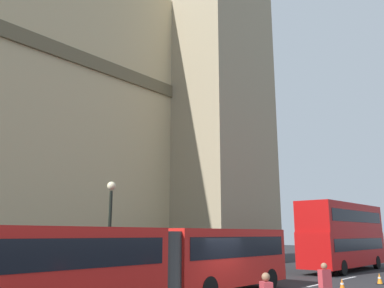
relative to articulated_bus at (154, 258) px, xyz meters
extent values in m
cube|color=silver|center=(10.21, -1.99, -1.74)|extent=(2.20, 0.16, 0.01)
cube|color=silver|center=(14.81, -1.99, -1.74)|extent=(2.20, 0.16, 0.01)
cube|color=tan|center=(21.22, 14.01, 23.42)|extent=(10.19, 10.19, 50.34)
cube|color=red|center=(4.33, 0.01, -0.10)|extent=(7.78, 2.50, 2.50)
cube|color=black|center=(4.33, 0.01, 0.35)|extent=(7.15, 2.54, 0.90)
cube|color=red|center=(-4.34, 0.01, -0.10)|extent=(7.78, 2.50, 2.50)
cube|color=black|center=(-4.34, 0.01, 0.35)|extent=(7.15, 2.54, 0.90)
cylinder|color=#3F3F3F|center=(0.00, 0.01, -0.10)|extent=(2.38, 2.38, 2.25)
cylinder|color=black|center=(6.82, -1.12, -1.25)|extent=(1.00, 0.30, 1.00)
cube|color=#B20F0F|center=(19.60, 0.01, -0.15)|extent=(10.85, 2.50, 2.40)
cube|color=black|center=(19.60, 0.01, 0.20)|extent=(9.76, 2.54, 0.84)
cube|color=#B20F0F|center=(19.60, 0.01, 2.10)|extent=(10.63, 2.50, 2.10)
cube|color=black|center=(19.60, 0.01, 2.20)|extent=(9.76, 2.54, 0.84)
cylinder|color=black|center=(23.07, -1.12, -1.25)|extent=(1.00, 0.30, 1.00)
cylinder|color=black|center=(16.13, -1.12, -1.25)|extent=(1.00, 0.30, 1.00)
cone|color=orange|center=(8.81, -3.93, -1.44)|extent=(0.28, 0.28, 0.55)
cylinder|color=white|center=(8.81, -3.93, -1.41)|extent=(0.17, 0.17, 0.08)
cube|color=black|center=(12.84, -4.43, -1.73)|extent=(0.36, 0.36, 0.03)
cone|color=orange|center=(12.84, -4.43, -1.44)|extent=(0.28, 0.28, 0.55)
cylinder|color=white|center=(12.84, -4.43, -1.41)|extent=(0.17, 0.17, 0.08)
cylinder|color=black|center=(1.24, 4.51, -1.60)|extent=(0.32, 0.32, 0.30)
cylinder|color=black|center=(1.24, 4.51, 0.65)|extent=(0.16, 0.16, 4.80)
sphere|color=beige|center=(1.24, 4.51, 3.30)|extent=(0.44, 0.44, 0.44)
sphere|color=#936B4C|center=(-1.84, -6.19, -0.17)|extent=(0.22, 0.22, 0.22)
cube|color=#BF383F|center=(2.72, -5.77, -0.59)|extent=(0.46, 0.39, 0.60)
sphere|color=#936B4C|center=(2.72, -5.77, -0.17)|extent=(0.22, 0.22, 0.22)
camera|label=1|loc=(-11.36, -12.01, 0.92)|focal=37.74mm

